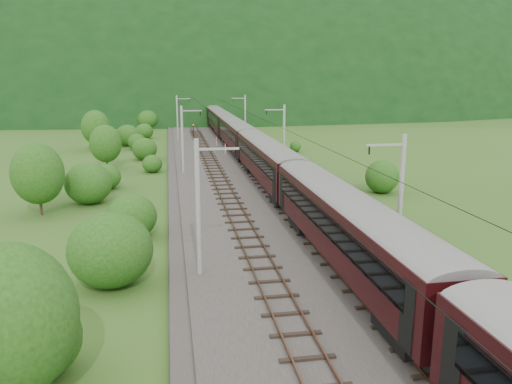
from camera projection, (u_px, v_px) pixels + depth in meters
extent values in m
plane|color=#2B4F18|center=(301.00, 271.00, 30.59)|extent=(600.00, 600.00, 0.00)
cube|color=#38332D|center=(269.00, 223.00, 40.15)|extent=(14.00, 220.00, 0.30)
cube|color=brown|center=(231.00, 221.00, 39.56)|extent=(0.08, 220.00, 0.15)
cube|color=brown|center=(249.00, 220.00, 39.79)|extent=(0.08, 220.00, 0.15)
cube|color=black|center=(240.00, 222.00, 39.71)|extent=(2.40, 220.00, 0.12)
cube|color=brown|center=(290.00, 218.00, 40.35)|extent=(0.08, 220.00, 0.15)
cube|color=brown|center=(307.00, 217.00, 40.59)|extent=(0.08, 220.00, 0.15)
cube|color=black|center=(298.00, 219.00, 40.50)|extent=(2.40, 220.00, 0.12)
cylinder|color=gray|center=(198.00, 208.00, 28.58)|extent=(0.28, 0.28, 8.00)
cube|color=gray|center=(218.00, 149.00, 28.01)|extent=(2.40, 0.12, 0.12)
cylinder|color=black|center=(236.00, 154.00, 28.24)|extent=(0.10, 0.10, 0.50)
cylinder|color=gray|center=(182.00, 140.00, 59.29)|extent=(0.28, 0.28, 8.00)
cube|color=gray|center=(192.00, 111.00, 58.72)|extent=(2.40, 0.12, 0.12)
cylinder|color=black|center=(200.00, 113.00, 58.95)|extent=(0.10, 0.10, 0.50)
cylinder|color=gray|center=(177.00, 118.00, 90.00)|extent=(0.28, 0.28, 8.00)
cube|color=gray|center=(183.00, 99.00, 89.43)|extent=(2.40, 0.12, 0.12)
cylinder|color=black|center=(189.00, 100.00, 89.66)|extent=(0.10, 0.10, 0.50)
cylinder|color=gray|center=(175.00, 107.00, 120.71)|extent=(0.28, 0.28, 8.00)
cube|color=gray|center=(179.00, 93.00, 120.13)|extent=(2.40, 0.12, 0.12)
cylinder|color=black|center=(184.00, 94.00, 120.37)|extent=(0.10, 0.10, 0.50)
cylinder|color=gray|center=(173.00, 101.00, 151.41)|extent=(0.28, 0.28, 8.00)
cube|color=gray|center=(177.00, 89.00, 150.84)|extent=(2.40, 0.12, 0.12)
cylinder|color=black|center=(180.00, 90.00, 151.07)|extent=(0.10, 0.10, 0.50)
cylinder|color=gray|center=(401.00, 199.00, 30.64)|extent=(0.28, 0.28, 8.00)
cube|color=gray|center=(385.00, 145.00, 29.67)|extent=(2.40, 0.12, 0.12)
cylinder|color=black|center=(369.00, 150.00, 29.57)|extent=(0.10, 0.10, 0.50)
cylinder|color=gray|center=(284.00, 138.00, 61.35)|extent=(0.28, 0.28, 8.00)
cube|color=gray|center=(275.00, 110.00, 60.38)|extent=(2.40, 0.12, 0.12)
cylinder|color=black|center=(267.00, 112.00, 60.28)|extent=(0.10, 0.10, 0.50)
cylinder|color=gray|center=(245.00, 117.00, 92.06)|extent=(0.28, 0.28, 8.00)
cube|color=gray|center=(239.00, 98.00, 91.08)|extent=(2.40, 0.12, 0.12)
cylinder|color=black|center=(233.00, 100.00, 90.99)|extent=(0.10, 0.10, 0.50)
cylinder|color=gray|center=(226.00, 107.00, 122.76)|extent=(0.28, 0.28, 8.00)
cube|color=gray|center=(221.00, 93.00, 121.79)|extent=(2.40, 0.12, 0.12)
cylinder|color=black|center=(217.00, 94.00, 121.69)|extent=(0.10, 0.10, 0.50)
cylinder|color=gray|center=(214.00, 100.00, 153.47)|extent=(0.28, 0.28, 8.00)
cube|color=gray|center=(210.00, 89.00, 152.50)|extent=(2.40, 0.12, 0.12)
cylinder|color=black|center=(207.00, 90.00, 152.40)|extent=(0.10, 0.10, 0.50)
cylinder|color=black|center=(239.00, 137.00, 38.17)|extent=(0.03, 198.00, 0.03)
cylinder|color=black|center=(300.00, 136.00, 38.97)|extent=(0.03, 198.00, 0.03)
ellipsoid|color=black|center=(182.00, 97.00, 280.09)|extent=(504.00, 360.00, 244.00)
cube|color=black|center=(348.00, 227.00, 29.02)|extent=(3.11, 23.57, 3.21)
cylinder|color=slate|center=(349.00, 203.00, 28.69)|extent=(3.11, 23.45, 3.11)
cube|color=black|center=(322.00, 222.00, 28.67)|extent=(0.05, 20.74, 1.23)
cube|color=black|center=(374.00, 219.00, 29.20)|extent=(0.05, 20.74, 1.23)
cube|color=black|center=(412.00, 328.00, 21.58)|extent=(2.36, 3.43, 0.96)
cube|color=black|center=(309.00, 221.00, 37.41)|extent=(2.36, 3.43, 0.96)
cube|color=black|center=(268.00, 159.00, 52.31)|extent=(3.11, 23.57, 3.21)
cylinder|color=slate|center=(268.00, 146.00, 51.98)|extent=(3.11, 23.45, 3.11)
cube|color=black|center=(253.00, 156.00, 51.96)|extent=(0.05, 20.74, 1.23)
cube|color=black|center=(282.00, 155.00, 52.49)|extent=(0.05, 20.74, 1.23)
cube|color=black|center=(285.00, 197.00, 44.87)|extent=(2.36, 3.43, 0.96)
cube|color=black|center=(255.00, 166.00, 60.70)|extent=(2.36, 3.43, 0.96)
cube|color=black|center=(237.00, 134.00, 75.60)|extent=(3.11, 23.57, 3.21)
cylinder|color=slate|center=(237.00, 124.00, 75.28)|extent=(3.11, 23.45, 3.11)
cube|color=black|center=(227.00, 131.00, 75.26)|extent=(0.05, 20.74, 1.23)
cube|color=black|center=(247.00, 131.00, 75.78)|extent=(0.05, 20.74, 1.23)
cube|color=black|center=(245.00, 156.00, 68.16)|extent=(2.36, 3.43, 0.96)
cube|color=black|center=(231.00, 141.00, 83.99)|extent=(2.36, 3.43, 0.96)
cube|color=black|center=(221.00, 120.00, 98.90)|extent=(3.11, 23.57, 3.21)
cylinder|color=slate|center=(221.00, 113.00, 98.57)|extent=(3.11, 23.45, 3.11)
cube|color=black|center=(213.00, 118.00, 98.55)|extent=(0.05, 20.74, 1.23)
cube|color=black|center=(228.00, 118.00, 99.07)|extent=(0.05, 20.74, 1.23)
cube|color=black|center=(225.00, 135.00, 91.46)|extent=(2.36, 3.43, 0.96)
cube|color=black|center=(217.00, 127.00, 107.29)|extent=(2.36, 3.43, 0.96)
cube|color=black|center=(211.00, 112.00, 122.19)|extent=(3.11, 23.57, 3.21)
cylinder|color=slate|center=(210.00, 106.00, 121.86)|extent=(3.11, 23.45, 3.11)
cube|color=black|center=(204.00, 110.00, 121.84)|extent=(0.05, 20.74, 1.23)
cube|color=black|center=(217.00, 110.00, 122.36)|extent=(0.05, 20.74, 1.23)
cube|color=black|center=(214.00, 123.00, 114.75)|extent=(2.36, 3.43, 0.96)
cube|color=black|center=(208.00, 118.00, 130.58)|extent=(2.36, 3.43, 0.96)
cube|color=navy|center=(202.00, 104.00, 154.73)|extent=(3.11, 19.28, 3.21)
cylinder|color=slate|center=(201.00, 99.00, 154.40)|extent=(3.11, 19.19, 3.11)
cube|color=black|center=(196.00, 103.00, 154.38)|extent=(0.05, 16.97, 1.23)
cube|color=black|center=(207.00, 103.00, 154.90)|extent=(0.05, 16.97, 1.23)
cube|color=black|center=(203.00, 112.00, 148.73)|extent=(2.36, 3.43, 0.96)
cube|color=black|center=(200.00, 109.00, 161.68)|extent=(2.36, 3.43, 0.96)
cube|color=yellow|center=(200.00, 103.00, 163.84)|extent=(3.17, 0.50, 2.89)
cube|color=yellow|center=(204.00, 107.00, 145.72)|extent=(3.17, 0.50, 2.89)
cube|color=black|center=(201.00, 97.00, 157.11)|extent=(0.08, 1.60, 0.96)
cylinder|color=red|center=(216.00, 141.00, 83.57)|extent=(0.15, 0.15, 1.42)
cylinder|color=red|center=(225.00, 149.00, 74.44)|extent=(0.17, 0.17, 1.56)
cylinder|color=black|center=(193.00, 131.00, 95.96)|extent=(0.15, 0.15, 2.15)
sphere|color=red|center=(193.00, 125.00, 95.70)|extent=(0.26, 0.26, 0.26)
ellipsoid|color=#194311|center=(36.00, 340.00, 19.58)|extent=(3.57, 3.57, 3.21)
ellipsoid|color=#194311|center=(111.00, 250.00, 28.07)|extent=(4.76, 4.76, 4.28)
ellipsoid|color=#194311|center=(132.00, 216.00, 36.58)|extent=(3.64, 3.64, 3.28)
ellipsoid|color=#194311|center=(88.00, 183.00, 46.38)|extent=(4.32, 4.32, 3.89)
ellipsoid|color=#194311|center=(106.00, 177.00, 52.39)|extent=(3.02, 3.02, 2.72)
ellipsoid|color=#194311|center=(152.00, 164.00, 61.63)|extent=(2.46, 2.46, 2.21)
ellipsoid|color=#194311|center=(144.00, 149.00, 70.73)|extent=(3.51, 3.51, 3.16)
ellipsoid|color=#194311|center=(137.00, 142.00, 80.59)|extent=(2.93, 2.93, 2.64)
ellipsoid|color=#194311|center=(127.00, 135.00, 84.75)|extent=(4.03, 4.03, 3.62)
ellipsoid|color=#194311|center=(144.00, 131.00, 94.32)|extent=(3.28, 3.28, 2.95)
ellipsoid|color=#194311|center=(131.00, 130.00, 101.95)|extent=(1.83, 1.83, 1.65)
ellipsoid|color=#194311|center=(148.00, 119.00, 112.97)|extent=(4.62, 4.62, 4.16)
ellipsoid|color=#194311|center=(139.00, 121.00, 120.20)|extent=(2.41, 2.41, 2.17)
cylinder|color=black|center=(16.00, 374.00, 17.09)|extent=(0.24, 0.24, 3.49)
ellipsoid|color=#194311|center=(10.00, 321.00, 16.64)|extent=(4.48, 4.48, 5.38)
cylinder|color=black|center=(40.00, 196.00, 42.60)|extent=(0.24, 0.24, 3.40)
ellipsoid|color=#194311|center=(38.00, 174.00, 42.16)|extent=(4.37, 4.37, 5.24)
cylinder|color=black|center=(106.00, 157.00, 63.67)|extent=(0.24, 0.24, 3.11)
ellipsoid|color=#194311|center=(106.00, 143.00, 63.27)|extent=(4.00, 4.00, 4.79)
cylinder|color=black|center=(97.00, 140.00, 79.83)|extent=(0.24, 0.24, 3.49)
ellipsoid|color=#194311|center=(96.00, 127.00, 79.38)|extent=(4.49, 4.49, 5.39)
ellipsoid|color=#194311|center=(382.00, 178.00, 50.75)|extent=(3.41, 3.41, 3.07)
ellipsoid|color=#194311|center=(295.00, 147.00, 78.47)|extent=(1.78, 1.78, 1.60)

